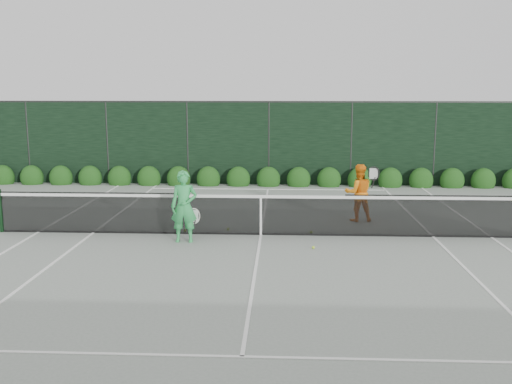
{
  "coord_description": "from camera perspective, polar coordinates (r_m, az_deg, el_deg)",
  "views": [
    {
      "loc": [
        0.51,
        -13.36,
        3.46
      ],
      "look_at": [
        -0.13,
        0.3,
        1.0
      ],
      "focal_mm": 40.0,
      "sensor_mm": 36.0,
      "label": 1
    }
  ],
  "objects": [
    {
      "name": "windscreen_fence",
      "position": [
        10.84,
        -0.05,
        -0.14
      ],
      "size": [
        32.0,
        21.07,
        3.06
      ],
      "color": "black",
      "rests_on": "ground"
    },
    {
      "name": "hedge_row",
      "position": [
        20.77,
        1.25,
        1.26
      ],
      "size": [
        31.66,
        0.65,
        0.94
      ],
      "color": "#13370F",
      "rests_on": "ground"
    },
    {
      "name": "player_woman",
      "position": [
        13.14,
        -7.2,
        -1.46
      ],
      "size": [
        0.66,
        0.42,
        1.65
      ],
      "rotation": [
        0.0,
        0.0,
        0.05
      ],
      "color": "green",
      "rests_on": "ground"
    },
    {
      "name": "tennis_net",
      "position": [
        13.69,
        0.39,
        -2.16
      ],
      "size": [
        12.9,
        0.1,
        1.07
      ],
      "color": "black",
      "rests_on": "ground"
    },
    {
      "name": "tennis_balls",
      "position": [
        13.73,
        0.16,
        -4.26
      ],
      "size": [
        3.18,
        1.66,
        0.07
      ],
      "color": "#B4E232",
      "rests_on": "ground"
    },
    {
      "name": "court_lines",
      "position": [
        13.81,
        0.49,
        -4.29
      ],
      "size": [
        11.03,
        23.83,
        0.01
      ],
      "color": "white",
      "rests_on": "ground"
    },
    {
      "name": "ground",
      "position": [
        13.81,
        0.49,
        -4.31
      ],
      "size": [
        80.0,
        80.0,
        0.0
      ],
      "primitive_type": "plane",
      "color": "gray",
      "rests_on": "ground"
    },
    {
      "name": "player_man",
      "position": [
        15.35,
        10.22,
        -0.07
      ],
      "size": [
        0.9,
        0.65,
        1.53
      ],
      "rotation": [
        0.0,
        0.0,
        3.24
      ],
      "color": "orange",
      "rests_on": "ground"
    }
  ]
}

